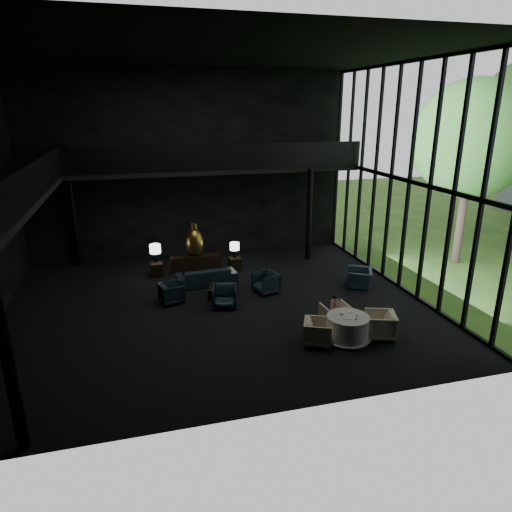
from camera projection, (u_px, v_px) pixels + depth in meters
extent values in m
cube|color=black|center=(218.00, 306.00, 15.60)|extent=(14.00, 12.00, 0.02)
cube|color=black|center=(211.00, 52.00, 13.11)|extent=(14.00, 12.00, 0.02)
cube|color=black|center=(191.00, 167.00, 19.87)|extent=(14.00, 0.04, 8.00)
cube|color=black|center=(269.00, 242.00, 8.85)|extent=(14.00, 0.04, 8.00)
cube|color=black|center=(5.00, 199.00, 12.88)|extent=(2.00, 12.00, 0.25)
cube|color=black|center=(218.00, 169.00, 19.19)|extent=(12.00, 2.00, 0.25)
cube|color=black|center=(41.00, 177.00, 12.94)|extent=(0.06, 12.00, 1.00)
cube|color=black|center=(222.00, 157.00, 18.09)|extent=(12.00, 0.06, 1.00)
cylinder|color=black|center=(7.00, 359.00, 8.52)|extent=(0.24, 0.24, 4.00)
cylinder|color=black|center=(74.00, 220.00, 18.98)|extent=(0.24, 0.24, 4.00)
cylinder|color=black|center=(309.00, 215.00, 19.83)|extent=(0.24, 0.24, 4.00)
cylinder|color=#382D23|center=(463.00, 207.00, 19.38)|extent=(0.36, 0.36, 4.90)
sphere|color=#2B5E21|center=(473.00, 139.00, 18.51)|extent=(4.80, 4.80, 4.80)
cube|color=black|center=(196.00, 263.00, 18.84)|extent=(2.07, 0.47, 0.66)
ellipsoid|color=#A07D1F|center=(195.00, 242.00, 18.59)|extent=(0.73, 0.73, 1.14)
cylinder|color=#A07D1F|center=(194.00, 226.00, 18.38)|extent=(0.25, 0.25, 0.23)
cube|color=black|center=(157.00, 269.00, 18.33)|extent=(0.48, 0.48, 0.53)
cylinder|color=black|center=(156.00, 258.00, 18.30)|extent=(0.13, 0.13, 0.39)
cylinder|color=white|center=(155.00, 249.00, 18.19)|extent=(0.44, 0.44, 0.35)
cube|color=black|center=(235.00, 264.00, 19.03)|extent=(0.47, 0.47, 0.52)
cylinder|color=black|center=(235.00, 254.00, 18.90)|extent=(0.12, 0.12, 0.34)
cylinder|color=white|center=(235.00, 246.00, 18.80)|extent=(0.39, 0.39, 0.31)
imported|color=black|center=(206.00, 272.00, 17.36)|extent=(2.55, 0.92, 0.98)
imported|color=#14213B|center=(172.00, 292.00, 15.78)|extent=(0.87, 0.91, 0.78)
imported|color=black|center=(266.00, 281.00, 16.63)|extent=(1.03, 1.06, 0.89)
imported|color=black|center=(225.00, 295.00, 15.42)|extent=(1.00, 0.96, 0.87)
imported|color=black|center=(360.00, 276.00, 17.20)|extent=(0.99, 1.14, 0.84)
cube|color=black|center=(221.00, 292.00, 16.33)|extent=(1.07, 1.07, 0.38)
cylinder|color=white|center=(347.00, 328.00, 13.23)|extent=(1.23, 1.23, 0.75)
cone|color=white|center=(347.00, 338.00, 13.34)|extent=(1.39, 1.39, 0.10)
imported|color=beige|center=(336.00, 314.00, 14.00)|extent=(0.88, 0.83, 0.87)
imported|color=beige|center=(380.00, 322.00, 13.36)|extent=(1.12, 1.16, 0.95)
imported|color=#C9B198|center=(318.00, 330.00, 13.01)|extent=(1.02, 1.05, 0.83)
cylinder|color=#F0ABBE|center=(335.00, 306.00, 14.04)|extent=(0.26, 0.26, 0.38)
sphere|color=#D8A884|center=(335.00, 298.00, 13.95)|extent=(0.19, 0.19, 0.19)
ellipsoid|color=black|center=(335.00, 297.00, 13.94)|extent=(0.20, 0.20, 0.13)
cylinder|color=white|center=(347.00, 318.00, 13.02)|extent=(0.33, 0.33, 0.02)
cylinder|color=white|center=(351.00, 312.00, 13.40)|extent=(0.26, 0.26, 0.01)
cylinder|color=white|center=(358.00, 316.00, 13.11)|extent=(0.17, 0.17, 0.01)
cylinder|color=white|center=(357.00, 315.00, 13.12)|extent=(0.09, 0.09, 0.06)
ellipsoid|color=white|center=(342.00, 313.00, 13.23)|extent=(0.15, 0.15, 0.08)
cylinder|color=#99999E|center=(356.00, 319.00, 12.90)|extent=(0.06, 0.06, 0.06)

